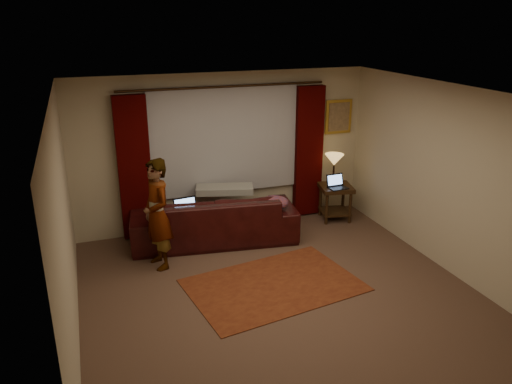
% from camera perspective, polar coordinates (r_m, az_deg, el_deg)
% --- Properties ---
extents(floor, '(5.00, 5.00, 0.01)m').
position_cam_1_polar(floor, '(6.69, 2.69, -11.53)').
color(floor, brown).
rests_on(floor, ground).
extents(ceiling, '(5.00, 5.00, 0.02)m').
position_cam_1_polar(ceiling, '(5.79, 3.11, 11.10)').
color(ceiling, silver).
rests_on(ceiling, ground).
extents(wall_back, '(5.00, 0.02, 2.60)m').
position_cam_1_polar(wall_back, '(8.37, -3.64, 4.68)').
color(wall_back, '#BCAF93').
rests_on(wall_back, ground).
extents(wall_front, '(5.00, 0.02, 2.60)m').
position_cam_1_polar(wall_front, '(4.16, 16.40, -12.54)').
color(wall_front, '#BCAF93').
rests_on(wall_front, ground).
extents(wall_left, '(0.02, 5.00, 2.60)m').
position_cam_1_polar(wall_left, '(5.72, -21.04, -3.93)').
color(wall_left, '#BCAF93').
rests_on(wall_left, ground).
extents(wall_right, '(0.02, 5.00, 2.60)m').
position_cam_1_polar(wall_right, '(7.40, 21.11, 1.34)').
color(wall_right, '#BCAF93').
rests_on(wall_right, ground).
extents(sheer_curtain, '(2.50, 0.05, 1.80)m').
position_cam_1_polar(sheer_curtain, '(8.27, -3.55, 5.92)').
color(sheer_curtain, '#A5A5AE').
rests_on(sheer_curtain, wall_back).
extents(drape_left, '(0.50, 0.14, 2.30)m').
position_cam_1_polar(drape_left, '(8.04, -13.74, 2.61)').
color(drape_left, '#310101').
rests_on(drape_left, floor).
extents(drape_right, '(0.50, 0.14, 2.30)m').
position_cam_1_polar(drape_right, '(8.82, 6.01, 4.58)').
color(drape_right, '#310101').
rests_on(drape_right, floor).
extents(curtain_rod, '(0.04, 0.04, 3.40)m').
position_cam_1_polar(curtain_rod, '(8.06, -3.59, 11.93)').
color(curtain_rod, '#312011').
rests_on(curtain_rod, wall_back).
extents(picture_frame, '(0.50, 0.04, 0.60)m').
position_cam_1_polar(picture_frame, '(9.03, 9.40, 8.50)').
color(picture_frame, gold).
rests_on(picture_frame, wall_back).
extents(sofa, '(2.73, 1.47, 1.05)m').
position_cam_1_polar(sofa, '(7.97, -4.86, -2.01)').
color(sofa, black).
rests_on(sofa, floor).
extents(throw_blanket, '(0.98, 0.60, 0.11)m').
position_cam_1_polar(throw_blanket, '(8.03, -3.65, 2.18)').
color(throw_blanket, gray).
rests_on(throw_blanket, sofa).
extents(clothing_pile, '(0.54, 0.43, 0.22)m').
position_cam_1_polar(clothing_pile, '(7.90, 1.95, -1.33)').
color(clothing_pile, brown).
rests_on(clothing_pile, sofa).
extents(laptop_sofa, '(0.41, 0.44, 0.27)m').
position_cam_1_polar(laptop_sofa, '(7.68, -7.78, -1.91)').
color(laptop_sofa, black).
rests_on(laptop_sofa, sofa).
extents(area_rug, '(2.44, 1.81, 0.01)m').
position_cam_1_polar(area_rug, '(6.86, 2.04, -10.57)').
color(area_rug, '#642A15').
rests_on(area_rug, floor).
extents(end_table, '(0.65, 0.65, 0.63)m').
position_cam_1_polar(end_table, '(8.94, 9.03, -1.19)').
color(end_table, black).
rests_on(end_table, floor).
extents(tiffany_lamp, '(0.43, 0.43, 0.53)m').
position_cam_1_polar(tiffany_lamp, '(8.88, 8.88, 2.64)').
color(tiffany_lamp, '#9B933C').
rests_on(tiffany_lamp, end_table).
extents(laptop_table, '(0.33, 0.36, 0.23)m').
position_cam_1_polar(laptop_table, '(8.67, 9.38, 1.13)').
color(laptop_table, black).
rests_on(laptop_table, end_table).
extents(person, '(0.57, 0.57, 1.61)m').
position_cam_1_polar(person, '(7.15, -11.21, -2.52)').
color(person, gray).
rests_on(person, floor).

